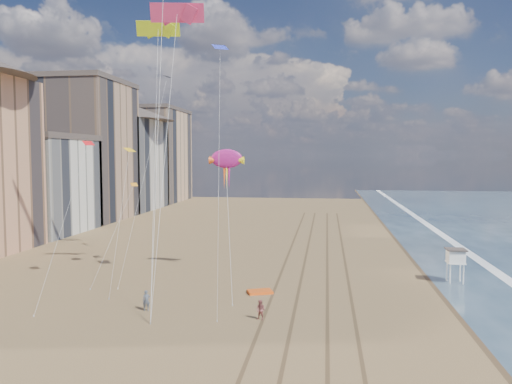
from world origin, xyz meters
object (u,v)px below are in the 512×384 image
show_kite (227,159)px  kite_flyer_b (261,310)px  lifeguard_stand (456,257)px  kite_flyer_a (146,300)px  grounded_kite (260,292)px

show_kite → kite_flyer_b: size_ratio=10.50×
lifeguard_stand → kite_flyer_b: (-18.65, -14.70, -1.94)m
show_kite → kite_flyer_a: size_ratio=9.83×
show_kite → kite_flyer_b: (5.88, -15.40, -12.11)m
show_kite → kite_flyer_a: (-4.19, -14.32, -12.05)m
grounded_kite → kite_flyer_a: 11.25m
lifeguard_stand → grounded_kite: (-19.76, -6.85, -2.63)m
grounded_kite → show_kite: bearing=101.0°
lifeguard_stand → kite_flyer_b: size_ratio=2.18×
grounded_kite → lifeguard_stand: bearing=-2.2°
grounded_kite → kite_flyer_b: 7.96m
lifeguard_stand → kite_flyer_a: 31.84m
show_kite → kite_flyer_b: show_kite is taller
lifeguard_stand → kite_flyer_a: lifeguard_stand is taller
show_kite → kite_flyer_b: bearing=-69.1°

